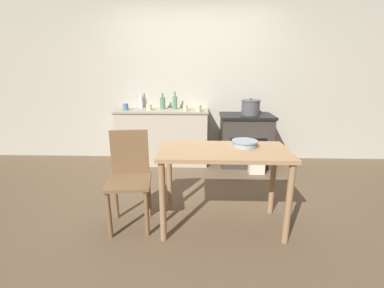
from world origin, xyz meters
The scene contains 16 objects.
ground_plane centered at (0.00, 0.00, 0.00)m, with size 14.00×14.00×0.00m, color brown.
wall_back centered at (0.00, 1.58, 1.27)m, with size 8.00×0.07×2.55m.
counter_cabinet centered at (-0.50, 1.29, 0.44)m, with size 1.45×0.55×0.88m.
stove centered at (0.83, 1.26, 0.41)m, with size 0.81×0.62×0.81m.
work_table centered at (0.32, -0.52, 0.65)m, with size 1.17×0.60×0.78m.
chair centered at (-0.57, -0.50, 0.50)m, with size 0.45×0.45×0.92m.
flour_sack centered at (0.94, 0.85, 0.20)m, with size 0.22×0.15×0.40m, color beige.
stock_pot centered at (0.88, 1.23, 0.92)m, with size 0.29×0.29×0.25m.
mixing_bowl_large centered at (0.52, -0.42, 0.81)m, with size 0.24×0.24×0.06m.
bottle_far_left centered at (-0.30, 1.35, 0.98)m, with size 0.07×0.07×0.28m.
bottle_left centered at (-0.50, 1.35, 0.97)m, with size 0.08×0.08×0.25m.
bottle_mid_left centered at (-0.88, 1.47, 0.99)m, with size 0.06×0.06×0.30m.
cup_center_left centered at (0.07, 1.10, 0.93)m, with size 0.09×0.09×0.10m, color beige.
cup_center centered at (-0.69, 1.22, 0.92)m, with size 0.09×0.09×0.09m, color beige.
cup_center_right centered at (-0.13, 1.15, 0.92)m, with size 0.07×0.07×0.09m, color beige.
cup_mid_right centered at (-1.06, 1.22, 0.93)m, with size 0.08×0.08×0.10m, color #4C6B99.
Camera 1 is at (0.10, -2.74, 1.46)m, focal length 24.00 mm.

